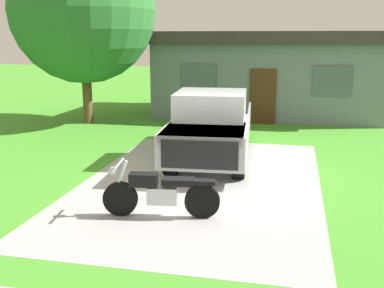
% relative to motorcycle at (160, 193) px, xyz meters
% --- Properties ---
extents(ground_plane, '(80.00, 80.00, 0.00)m').
position_rel_motorcycle_xyz_m(ground_plane, '(0.36, 2.21, -0.47)').
color(ground_plane, '#46972A').
extents(driveway_pad, '(5.39, 8.58, 0.01)m').
position_rel_motorcycle_xyz_m(driveway_pad, '(0.36, 2.21, -0.47)').
color(driveway_pad, '#A3A3A3').
rests_on(driveway_pad, ground).
extents(motorcycle, '(2.21, 0.70, 1.09)m').
position_rel_motorcycle_xyz_m(motorcycle, '(0.00, 0.00, 0.00)').
color(motorcycle, black).
rests_on(motorcycle, ground).
extents(pickup_truck, '(2.41, 5.75, 1.90)m').
position_rel_motorcycle_xyz_m(pickup_truck, '(0.20, 4.52, 0.48)').
color(pickup_truck, black).
rests_on(pickup_truck, ground).
extents(shade_tree, '(5.40, 5.40, 6.95)m').
position_rel_motorcycle_xyz_m(shade_tree, '(-5.44, 8.68, 3.77)').
color(shade_tree, brown).
rests_on(shade_tree, ground).
extents(neighbor_house, '(9.60, 5.60, 3.50)m').
position_rel_motorcycle_xyz_m(neighbor_house, '(1.21, 12.48, 1.32)').
color(neighbor_house, slate).
rests_on(neighbor_house, ground).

